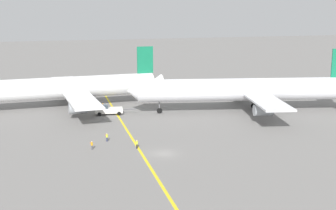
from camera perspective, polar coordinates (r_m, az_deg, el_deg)
The scene contains 8 objects.
ground_plane at distance 80.79m, azimuth -0.55°, elevation -6.06°, with size 600.00×600.00×0.00m, color slate.
taxiway_stripe at distance 89.25m, azimuth -4.38°, elevation -4.34°, with size 0.50×120.00×0.01m, color yellow.
airliner_at_gate_left at distance 119.81m, azimuth -12.59°, elevation 2.07°, with size 52.41×48.60×15.04m.
airliner_being_pushed at distance 113.47m, azimuth 9.62°, elevation 1.87°, with size 56.66×41.99×15.32m.
pushback_tug at distance 110.50m, azimuth -7.47°, elevation -0.59°, with size 9.75×3.53×2.83m.
ground_crew_wing_walker_right at distance 83.88m, azimuth -9.46°, elevation -4.96°, with size 0.50×0.36×1.58m.
ground_crew_ramp_agent_by_cones at distance 88.52m, azimuth -7.61°, elevation -3.99°, with size 0.46×0.37×1.60m.
ground_crew_marshaller_foreground at distance 83.56m, azimuth -3.90°, elevation -4.87°, with size 0.36×0.36×1.62m.
Camera 1 is at (-22.39, -73.50, 24.96)m, focal length 48.98 mm.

